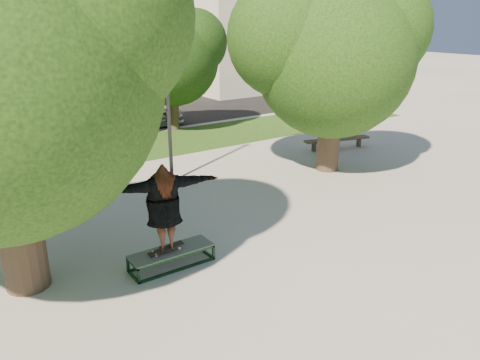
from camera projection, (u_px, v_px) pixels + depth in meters
ground at (233, 248)px, 10.78m from camera, size 120.00×120.00×0.00m
grass_strip at (120, 150)px, 18.67m from camera, size 30.00×4.00×0.02m
asphalt_strip at (52, 124)px, 23.16m from camera, size 40.00×8.00×0.01m
tree_right at (331, 48)px, 15.01m from camera, size 6.24×5.33×6.51m
bg_tree_mid at (36, 45)px, 18.22m from camera, size 5.76×4.92×6.24m
bg_tree_right at (170, 53)px, 20.97m from camera, size 5.04×4.31×5.43m
lamppost at (167, 83)px, 14.15m from camera, size 0.25×0.15×6.11m
side_building at (266, 31)px, 36.21m from camera, size 15.00×10.00×8.00m
grind_box at (172, 258)px, 9.96m from camera, size 1.80×0.60×0.38m
skater_rig at (164, 207)px, 9.51m from camera, size 2.37×1.08×1.94m
bench at (337, 140)px, 18.77m from camera, size 2.81×1.11×0.43m
car_dark at (48, 116)px, 21.29m from camera, size 2.12×4.91×1.57m
car_grey at (84, 107)px, 23.93m from camera, size 3.20×5.22×1.35m
car_silver_b at (147, 107)px, 23.92m from camera, size 2.35×4.80×1.34m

